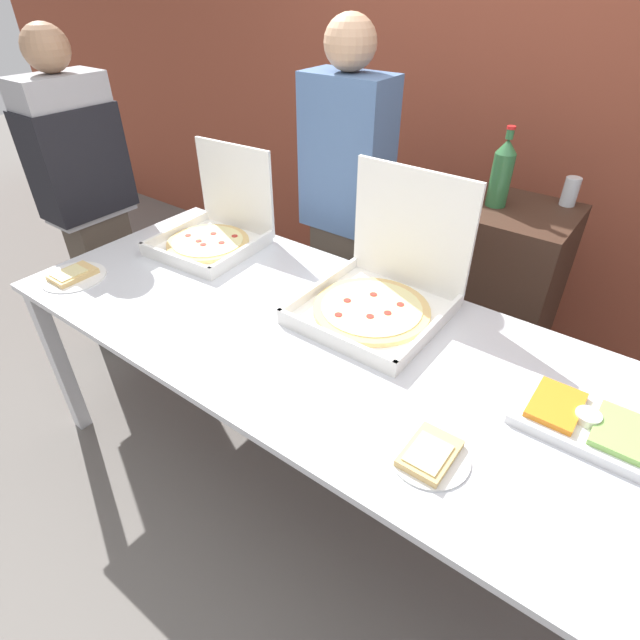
# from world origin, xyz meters

# --- Properties ---
(ground_plane) EXTENTS (16.00, 16.00, 0.00)m
(ground_plane) POSITION_xyz_m (0.00, 0.00, 0.00)
(ground_plane) COLOR slate
(brick_wall_behind) EXTENTS (10.00, 0.06, 2.80)m
(brick_wall_behind) POSITION_xyz_m (0.00, 1.70, 1.40)
(brick_wall_behind) COLOR brown
(brick_wall_behind) RESTS_ON ground_plane
(buffet_table) EXTENTS (2.41, 0.99, 0.83)m
(buffet_table) POSITION_xyz_m (0.00, 0.00, 0.75)
(buffet_table) COLOR silver
(buffet_table) RESTS_ON ground_plane
(pizza_box_near_left) EXTENTS (0.49, 0.51, 0.48)m
(pizza_box_near_left) POSITION_xyz_m (0.09, 0.25, 0.91)
(pizza_box_near_left) COLOR white
(pizza_box_near_left) RESTS_ON buffet_table
(pizza_box_far_right) EXTENTS (0.45, 0.47, 0.42)m
(pizza_box_far_right) POSITION_xyz_m (-0.79, 0.26, 0.90)
(pizza_box_far_right) COLOR white
(pizza_box_far_right) RESTS_ON buffet_table
(paper_plate_front_right) EXTENTS (0.21, 0.21, 0.03)m
(paper_plate_front_right) POSITION_xyz_m (0.56, -0.27, 0.84)
(paper_plate_front_right) COLOR white
(paper_plate_front_right) RESTS_ON buffet_table
(paper_plate_front_center) EXTENTS (0.26, 0.26, 0.03)m
(paper_plate_front_center) POSITION_xyz_m (-1.04, -0.31, 0.84)
(paper_plate_front_center) COLOR white
(paper_plate_front_center) RESTS_ON buffet_table
(veggie_tray) EXTENTS (0.37, 0.23, 0.05)m
(veggie_tray) POSITION_xyz_m (0.86, 0.08, 0.85)
(veggie_tray) COLOR white
(veggie_tray) RESTS_ON buffet_table
(sideboard_podium) EXTENTS (0.66, 0.48, 1.02)m
(sideboard_podium) POSITION_xyz_m (0.23, 1.02, 0.51)
(sideboard_podium) COLOR #382319
(sideboard_podium) RESTS_ON ground_plane
(soda_bottle) EXTENTS (0.09, 0.09, 0.34)m
(soda_bottle) POSITION_xyz_m (0.22, 1.00, 1.17)
(soda_bottle) COLOR #2D6638
(soda_bottle) RESTS_ON sideboard_podium
(soda_can_silver) EXTENTS (0.07, 0.07, 0.12)m
(soda_can_silver) POSITION_xyz_m (0.47, 1.19, 1.08)
(soda_can_silver) COLOR silver
(soda_can_silver) RESTS_ON sideboard_podium
(person_guest_plaid) EXTENTS (0.40, 0.22, 1.74)m
(person_guest_plaid) POSITION_xyz_m (-0.42, 0.77, 0.92)
(person_guest_plaid) COLOR #473D33
(person_guest_plaid) RESTS_ON ground_plane
(person_server_vest) EXTENTS (0.24, 0.42, 1.70)m
(person_server_vest) POSITION_xyz_m (-1.58, 0.12, 0.95)
(person_server_vest) COLOR #473D33
(person_server_vest) RESTS_ON ground_plane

